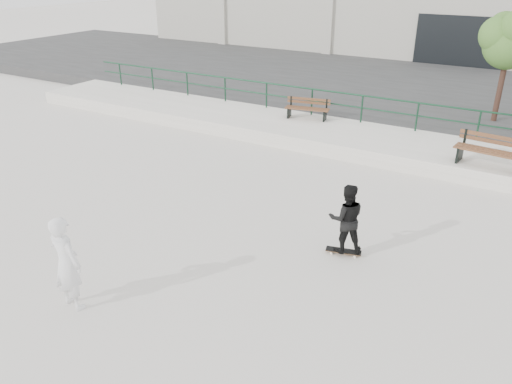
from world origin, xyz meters
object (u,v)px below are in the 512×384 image
Objects in this scene: tree at (512,38)px; skateboard at (343,251)px; standing_skater at (346,219)px; bench_right at (491,152)px; bench_left at (307,109)px; seated_skater at (67,263)px.

skateboard is at bearing -98.75° from tree.
standing_skater reaches higher than skateboard.
tree reaches higher than bench_right.
tree is 11.54m from skateboard.
bench_left is 8.85m from skateboard.
seated_skater is (-5.87, -10.17, -0.01)m from bench_right.
bench_left is 7.46m from tree.
bench_left is 8.81m from standing_skater.
bench_left is 2.13× the size of skateboard.
bench_right is at bearing -26.61° from bench_left.
skateboard is 0.82m from standing_skater.
standing_skater is (4.48, -7.58, 0.02)m from bench_left.
tree is at bearing 16.30° from bench_left.
tree reaches higher than seated_skater.
tree is at bearing 67.25° from skateboard.
standing_skater is (0.00, 0.00, 0.82)m from skateboard.
skateboard is at bearing -103.46° from bench_right.
skateboard is at bearing -71.42° from bench_left.
seated_skater is (-5.41, -15.21, -2.53)m from tree.
tree reaches higher than standing_skater.
standing_skater is at bearing -126.52° from seated_skater.
skateboard is 0.51× the size of standing_skater.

